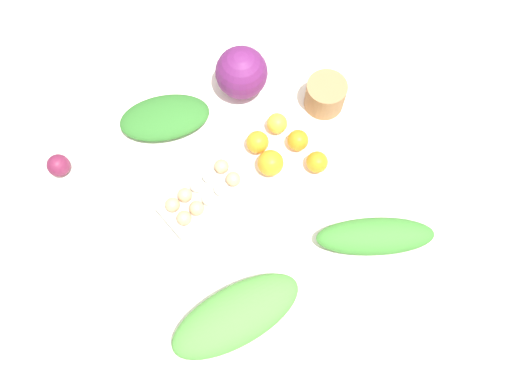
% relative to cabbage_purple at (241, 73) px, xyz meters
% --- Properties ---
extents(ground_plane, '(8.00, 8.00, 0.00)m').
position_rel_cabbage_purple_xyz_m(ground_plane, '(0.32, -0.22, -0.82)').
color(ground_plane, '#B2A899').
extents(dining_table, '(1.13, 1.02, 0.74)m').
position_rel_cabbage_purple_xyz_m(dining_table, '(0.32, -0.22, -0.18)').
color(dining_table, silver).
rests_on(dining_table, ground_plane).
extents(cabbage_purple, '(0.17, 0.17, 0.17)m').
position_rel_cabbage_purple_xyz_m(cabbage_purple, '(0.00, 0.00, 0.00)').
color(cabbage_purple, '#601E5B').
rests_on(cabbage_purple, dining_table).
extents(egg_carton, '(0.12, 0.27, 0.09)m').
position_rel_cabbage_purple_xyz_m(egg_carton, '(0.23, -0.34, -0.04)').
color(egg_carton, '#B7B7B2').
rests_on(egg_carton, dining_table).
extents(paper_bag, '(0.13, 0.13, 0.10)m').
position_rel_cabbage_purple_xyz_m(paper_bag, '(0.22, 0.16, -0.03)').
color(paper_bag, '#997047').
rests_on(paper_bag, dining_table).
extents(greens_bunch_chard, '(0.30, 0.34, 0.08)m').
position_rel_cabbage_purple_xyz_m(greens_bunch_chard, '(0.65, -0.05, -0.04)').
color(greens_bunch_chard, '#3D8433').
rests_on(greens_bunch_chard, dining_table).
extents(greens_bunch_kale, '(0.24, 0.40, 0.09)m').
position_rel_cabbage_purple_xyz_m(greens_bunch_kale, '(0.56, -0.50, -0.04)').
color(greens_bunch_kale, '#4C933D').
rests_on(greens_bunch_kale, dining_table).
extents(greens_bunch_dandelion, '(0.28, 0.33, 0.06)m').
position_rel_cabbage_purple_xyz_m(greens_bunch_dandelion, '(-0.06, -0.27, -0.05)').
color(greens_bunch_dandelion, '#2D6B28').
rests_on(greens_bunch_dandelion, dining_table).
extents(beet_root, '(0.07, 0.07, 0.07)m').
position_rel_cabbage_purple_xyz_m(beet_root, '(-0.14, -0.62, -0.05)').
color(beet_root, maroon).
rests_on(beet_root, dining_table).
extents(orange_0, '(0.07, 0.07, 0.07)m').
position_rel_cabbage_purple_xyz_m(orange_0, '(0.19, -0.02, -0.05)').
color(orange_0, '#F9A833').
rests_on(orange_0, dining_table).
extents(orange_1, '(0.07, 0.07, 0.07)m').
position_rel_cabbage_purple_xyz_m(orange_1, '(0.37, -0.01, -0.05)').
color(orange_1, orange).
rests_on(orange_1, dining_table).
extents(orange_2, '(0.08, 0.08, 0.08)m').
position_rel_cabbage_purple_xyz_m(orange_2, '(0.28, -0.12, -0.04)').
color(orange_2, orange).
rests_on(orange_2, dining_table).
extents(orange_3, '(0.07, 0.07, 0.07)m').
position_rel_cabbage_purple_xyz_m(orange_3, '(0.28, -0.01, -0.05)').
color(orange_3, orange).
rests_on(orange_3, dining_table).
extents(orange_4, '(0.07, 0.07, 0.07)m').
position_rel_cabbage_purple_xyz_m(orange_4, '(0.20, -0.11, -0.05)').
color(orange_4, orange).
rests_on(orange_4, dining_table).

